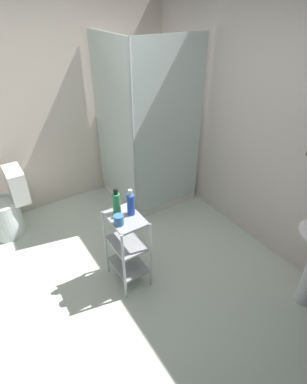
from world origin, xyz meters
TOP-DOWN VIEW (x-y plane):
  - ground_plane at (0.00, 0.00)m, footprint 4.20×4.20m
  - wall_back at (0.01, 1.85)m, footprint 4.20×0.14m
  - wall_left at (-1.85, 0.00)m, footprint 0.10×4.20m
  - shower_stall at (-1.23, 1.18)m, footprint 0.92×0.92m
  - toilet at (-1.48, -0.45)m, footprint 0.37×0.49m
  - storage_cart at (-0.15, 0.33)m, footprint 0.38×0.28m
  - shampoo_bottle_blue at (-0.17, 0.40)m, footprint 0.06×0.06m
  - body_wash_bottle_green at (-0.24, 0.30)m, footprint 0.07×0.07m
  - rinse_cup at (-0.10, 0.25)m, footprint 0.08×0.08m

SIDE VIEW (x-z plane):
  - ground_plane at x=0.00m, z-range -0.02..0.00m
  - toilet at x=-1.48m, z-range -0.07..0.69m
  - storage_cart at x=-0.15m, z-range 0.07..0.81m
  - shower_stall at x=-1.23m, z-range -0.54..1.46m
  - rinse_cup at x=-0.10m, z-range 0.74..0.83m
  - shampoo_bottle_blue at x=-0.17m, z-range 0.72..0.96m
  - body_wash_bottle_green at x=-0.24m, z-range 0.72..0.97m
  - wall_left at x=-1.85m, z-range 0.00..2.50m
  - wall_back at x=0.01m, z-range 0.00..2.50m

